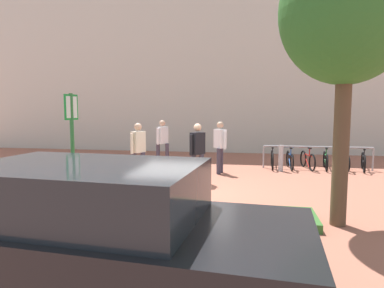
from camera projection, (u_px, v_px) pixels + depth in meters
The scene contains 13 objects.
ground_plane at pixel (186, 192), 8.65m from camera, with size 60.00×60.00×0.00m, color #9E5B47.
building_facade at pixel (220, 51), 16.82m from camera, with size 28.00×1.20×10.00m, color beige.
planter_strip at pixel (136, 210), 6.83m from camera, with size 7.00×1.10×0.16m, color #336028.
tree_sidewalk at pixel (347, 12), 5.82m from camera, with size 2.32×2.32×5.09m.
parking_sign_post at pixel (72, 135), 6.91m from camera, with size 0.11×0.36×2.44m.
bike_at_sign at pixel (81, 192), 7.28m from camera, with size 1.58×0.70×0.86m.
bike_rack_cluster at pixel (317, 160), 11.96m from camera, with size 3.76×1.64×0.83m.
bollard_steel at pixel (281, 158), 11.57m from camera, with size 0.16×0.16×0.90m, color #ADADB2.
person_casual_tan at pixel (220, 144), 11.13m from camera, with size 0.45×0.47×1.72m.
person_suited_navy at pixel (198, 149), 9.58m from camera, with size 0.42×0.52×1.72m.
person_shirt_white at pixel (162, 140), 12.60m from camera, with size 0.48×0.56×1.72m.
person_shirt_blue at pixel (138, 148), 9.98m from camera, with size 0.39×0.56×1.72m.
car_black_suv at pixel (99, 237), 3.58m from camera, with size 4.43×2.29×1.54m.
Camera 1 is at (1.62, -8.33, 2.10)m, focal length 31.59 mm.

